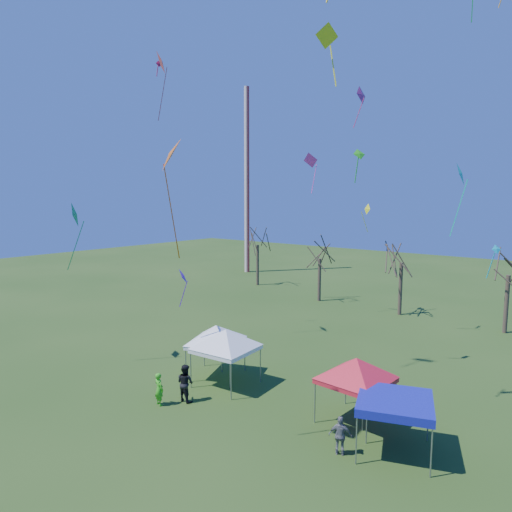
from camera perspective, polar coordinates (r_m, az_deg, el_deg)
The scene contains 25 objects.
ground at distance 21.56m, azimuth -1.89°, elevation -21.19°, with size 140.00×140.00×0.00m, color #274516.
radio_mast at distance 63.04m, azimuth -1.15°, elevation 9.30°, with size 0.70×0.70×25.00m, color silver.
tree_0 at distance 53.48m, azimuth 0.21°, elevation 3.22°, with size 3.83×3.83×8.44m.
tree_1 at distance 45.58m, azimuth 8.01°, elevation 1.56°, with size 3.42×3.42×7.54m.
tree_2 at distance 41.64m, azimuth 17.81°, elevation 1.44°, with size 3.71×3.71×8.18m.
tree_3 at distance 39.16m, azimuth 29.16°, elevation 0.20°, with size 3.59×3.59×7.91m.
tent_white_west at distance 26.54m, azimuth -5.03°, elevation -9.06°, with size 3.68×3.68×3.50m.
tent_white_mid at distance 25.26m, azimuth -3.79°, elevation -9.61°, with size 4.12×4.12×3.65m.
tent_red at distance 21.75m, azimuth 12.45°, elevation -12.85°, with size 4.00×4.00×3.54m.
tent_blue at distance 20.02m, azimuth 16.98°, elevation -17.16°, with size 3.73×3.73×2.28m.
person_green at distance 24.12m, azimuth -12.02°, elevation -15.95°, with size 0.60×0.40×1.65m, color green.
person_dark at distance 24.27m, azimuth -8.84°, elevation -15.39°, with size 0.93×0.73×1.92m, color black.
person_grey at distance 19.95m, azimuth 10.52°, elevation -21.21°, with size 0.94×0.39×1.60m, color slate.
kite_2 at distance 39.70m, azimuth 6.88°, elevation 11.79°, with size 1.42×0.78×3.47m.
kite_17 at distance 21.05m, azimuth 24.26°, elevation 9.20°, with size 0.63×1.06×3.10m.
kite_18 at distance 27.22m, azimuth 12.77°, elevation 12.23°, with size 0.82×0.91×1.98m.
kite_22 at distance 33.35m, azimuth 27.78°, elevation 0.54°, with size 0.85×0.86×2.27m.
kite_13 at distance 41.19m, azimuth 13.69°, elevation 5.67°, with size 0.98×0.89×2.55m.
kite_20 at distance 36.39m, azimuth -12.06°, elevation 22.37°, with size 0.32×0.51×1.13m.
kite_14 at distance 29.72m, azimuth -21.60°, elevation 4.79°, with size 1.50×1.43×4.05m.
kite_27 at distance 21.74m, azimuth 8.83°, elevation 25.47°, with size 0.97×1.10×2.67m.
kite_8 at distance 33.72m, azimuth -11.71°, elevation 22.60°, with size 1.65×1.49×4.64m.
kite_11 at distance 34.24m, azimuth 13.06°, elevation 19.02°, with size 0.78×1.31×2.89m.
kite_5 at distance 17.55m, azimuth -10.65°, elevation 12.26°, with size 1.61×1.54×4.56m.
kite_1 at distance 25.38m, azimuth -9.04°, elevation -2.55°, with size 1.00×1.03×2.11m.
Camera 1 is at (12.36, -14.37, 10.28)m, focal length 32.00 mm.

